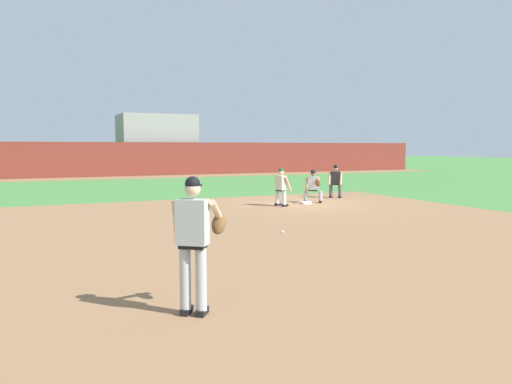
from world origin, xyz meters
name	(u,v)px	position (x,y,z in m)	size (l,w,h in m)	color
ground_plane	(305,204)	(0.00, 0.00, 0.00)	(160.00, 160.00, 0.00)	#47843D
infield_dirt_patch	(277,232)	(-3.97, -5.36, 0.00)	(18.00, 18.00, 0.01)	#936B47
warning_track_strip	(172,176)	(0.00, 20.00, 0.00)	(48.00, 3.20, 0.01)	#936B47
first_base_bag	(305,203)	(0.00, 0.00, 0.04)	(0.38, 0.38, 0.09)	white
baseball	(282,232)	(-3.93, -5.60, 0.04)	(0.07, 0.07, 0.07)	white
pitcher	(195,237)	(-7.91, -10.70, 1.06)	(0.85, 0.55, 1.86)	black
first_baseman	(313,185)	(0.47, 0.17, 0.73)	(0.72, 1.09, 1.34)	black
baserunner	(281,185)	(-1.23, -0.30, 0.79)	(0.53, 0.65, 1.46)	black
umpire	(335,180)	(2.37, 1.47, 0.79)	(0.68, 0.66, 1.46)	black
outfield_wall	(166,159)	(0.00, 22.00, 1.30)	(48.00, 0.50, 2.60)	maroon
stadium_seating_block	(157,144)	(0.00, 24.90, 2.48)	(6.12, 4.20, 4.90)	gray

